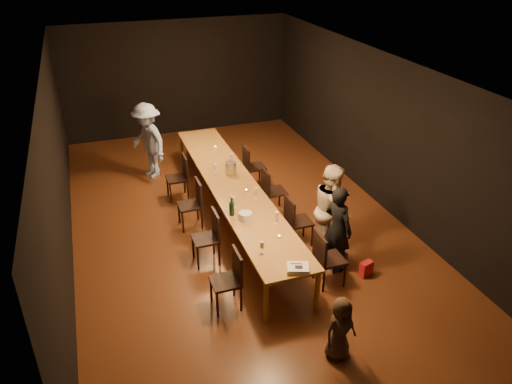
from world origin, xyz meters
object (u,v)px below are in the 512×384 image
object	(u,v)px
chair_right_2	(275,191)
birthday_cake	(298,268)
champagne_bottle	(232,205)
chair_left_3	(177,178)
woman_birthday	(338,228)
ice_bucket	(231,168)
plate_stack	(246,216)
chair_left_2	(190,205)
table	(233,187)
chair_left_1	(205,238)
woman_tan	(332,209)
child	(340,329)
chair_right_0	(330,258)
chair_right_3	(255,166)
man_blue	(148,141)
chair_left_0	(225,281)
chair_right_1	(299,221)

from	to	relation	value
chair_right_2	birthday_cake	world-z (taller)	chair_right_2
champagne_bottle	chair_left_3	bearing A→B (deg)	102.45
woman_birthday	ice_bucket	bearing A→B (deg)	1.87
plate_stack	chair_left_2	bearing A→B (deg)	117.71
table	chair_left_1	xyz separation A→B (m)	(-0.85, -1.20, -0.24)
table	woman_birthday	world-z (taller)	woman_birthday
chair_right_2	chair_left_1	size ratio (longest dim) A/B	1.00
chair_left_2	birthday_cake	size ratio (longest dim) A/B	2.47
woman_tan	table	bearing A→B (deg)	64.11
chair_left_1	child	xyz separation A→B (m)	(1.12, -2.63, 0.00)
chair_right_0	birthday_cake	distance (m)	0.94
woman_tan	champagne_bottle	distance (m)	1.70
chair_right_3	child	xyz separation A→B (m)	(-0.58, -5.03, 0.00)
man_blue	woman_tan	bearing A→B (deg)	7.20
chair_right_2	woman_birthday	distance (m)	2.08
table	man_blue	size ratio (longest dim) A/B	3.50
ice_bucket	chair_left_2	bearing A→B (deg)	-154.36
woman_birthday	man_blue	distance (m)	5.07
chair_right_2	chair_left_0	world-z (taller)	same
table	birthday_cake	world-z (taller)	birthday_cake
chair_left_1	woman_tan	xyz separation A→B (m)	(2.13, -0.36, 0.35)
chair_left_1	plate_stack	world-z (taller)	chair_left_1
table	birthday_cake	bearing A→B (deg)	-88.21
table	chair_right_2	bearing A→B (deg)	0.00
woman_birthday	woman_tan	distance (m)	0.50
man_blue	chair_right_2	bearing A→B (deg)	15.45
chair_right_3	woman_birthday	distance (m)	3.26
ice_bucket	chair_right_3	bearing A→B (deg)	44.67
woman_tan	champagne_bottle	xyz separation A→B (m)	(-1.63, 0.48, 0.12)
table	chair_left_2	xyz separation A→B (m)	(-0.85, 0.00, -0.24)
chair_right_1	birthday_cake	world-z (taller)	chair_right_1
chair_right_1	chair_left_2	world-z (taller)	same
chair_left_0	chair_left_3	size ratio (longest dim) A/B	1.00
chair_left_3	man_blue	world-z (taller)	man_blue
chair_right_2	chair_right_3	distance (m)	1.20
chair_right_3	chair_left_0	xyz separation A→B (m)	(-1.70, -3.60, 0.00)
table	child	size ratio (longest dim) A/B	6.41
chair_right_0	chair_left_1	bearing A→B (deg)	-125.22
chair_left_2	man_blue	size ratio (longest dim) A/B	0.54
chair_left_0	chair_right_2	bearing A→B (deg)	-35.31
birthday_cake	plate_stack	distance (m)	1.59
plate_stack	chair_left_0	bearing A→B (deg)	-121.46
chair_right_1	man_blue	bearing A→B (deg)	-150.42
chair_left_1	woman_tan	size ratio (longest dim) A/B	0.57
chair_right_2	table	bearing A→B (deg)	-90.00
woman_tan	champagne_bottle	world-z (taller)	woman_tan
chair_right_0	chair_left_2	bearing A→B (deg)	-144.69
chair_left_3	champagne_bottle	bearing A→B (deg)	-167.55
woman_birthday	birthday_cake	size ratio (longest dim) A/B	3.94
chair_left_1	man_blue	bearing A→B (deg)	5.76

